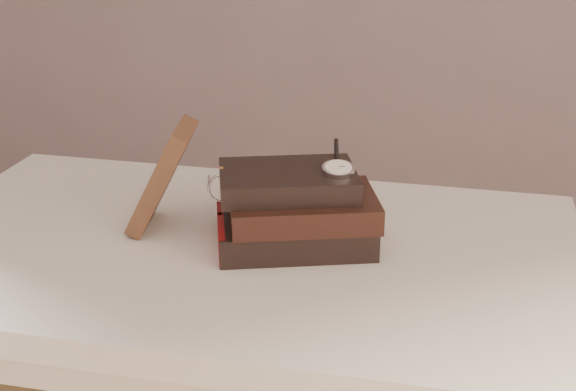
# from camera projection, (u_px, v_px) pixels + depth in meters

# --- Properties ---
(table) EXTENTS (1.00, 0.60, 0.75)m
(table) POSITION_uv_depth(u_px,v_px,m) (239.00, 298.00, 1.23)
(table) COLOR silver
(table) RESTS_ON ground
(book_stack) EXTENTS (0.26, 0.22, 0.11)m
(book_stack) POSITION_uv_depth(u_px,v_px,m) (296.00, 211.00, 1.17)
(book_stack) COLOR black
(book_stack) RESTS_ON table
(journal) EXTENTS (0.12, 0.12, 0.17)m
(journal) POSITION_uv_depth(u_px,v_px,m) (162.00, 176.00, 1.21)
(journal) COLOR #3B2316
(journal) RESTS_ON table
(pocket_watch) EXTENTS (0.06, 0.15, 0.02)m
(pocket_watch) POSITION_uv_depth(u_px,v_px,m) (338.00, 167.00, 1.14)
(pocket_watch) COLOR silver
(pocket_watch) RESTS_ON book_stack
(eyeglasses) EXTENTS (0.12, 0.13, 0.04)m
(eyeglasses) POSITION_uv_depth(u_px,v_px,m) (238.00, 187.00, 1.23)
(eyeglasses) COLOR silver
(eyeglasses) RESTS_ON book_stack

